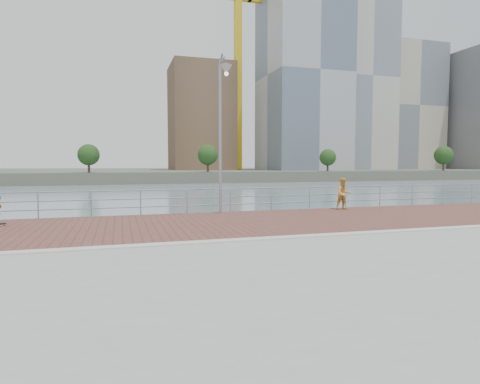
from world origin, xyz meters
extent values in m
plane|color=slate|center=(0.00, 0.00, -2.00)|extent=(400.00, 400.00, 0.00)
cube|color=gray|center=(0.00, -5.00, -1.00)|extent=(40.00, 24.00, 2.00)
cube|color=brown|center=(0.00, 3.60, 0.01)|extent=(40.00, 6.80, 0.02)
cube|color=#B7B5AD|center=(0.00, 0.00, 0.03)|extent=(40.00, 0.40, 0.06)
cube|color=#4C5142|center=(0.00, 122.50, -0.75)|extent=(320.00, 95.00, 2.50)
cylinder|color=#8C9EA8|center=(-7.18, 7.00, 0.55)|extent=(0.06, 0.06, 1.10)
cylinder|color=#8C9EA8|center=(-5.13, 7.00, 0.55)|extent=(0.06, 0.06, 1.10)
cylinder|color=#8C9EA8|center=(-3.08, 7.00, 0.55)|extent=(0.06, 0.06, 1.10)
cylinder|color=#8C9EA8|center=(-1.03, 7.00, 0.55)|extent=(0.06, 0.06, 1.10)
cylinder|color=#8C9EA8|center=(1.03, 7.00, 0.55)|extent=(0.06, 0.06, 1.10)
cylinder|color=#8C9EA8|center=(3.08, 7.00, 0.55)|extent=(0.06, 0.06, 1.10)
cylinder|color=#8C9EA8|center=(5.13, 7.00, 0.55)|extent=(0.06, 0.06, 1.10)
cylinder|color=#8C9EA8|center=(7.18, 7.00, 0.55)|extent=(0.06, 0.06, 1.10)
cylinder|color=#8C9EA8|center=(9.24, 7.00, 0.55)|extent=(0.06, 0.06, 1.10)
cylinder|color=#8C9EA8|center=(11.29, 7.00, 0.55)|extent=(0.06, 0.06, 1.10)
cylinder|color=#8C9EA8|center=(13.34, 7.00, 0.55)|extent=(0.06, 0.06, 1.10)
cylinder|color=#8C9EA8|center=(15.39, 7.00, 0.55)|extent=(0.06, 0.06, 1.10)
cylinder|color=#8C9EA8|center=(0.00, 7.00, 1.10)|extent=(39.00, 0.05, 0.05)
cylinder|color=#8C9EA8|center=(0.00, 7.00, 0.73)|extent=(39.00, 0.05, 0.05)
cylinder|color=#8C9EA8|center=(0.00, 7.00, 0.36)|extent=(39.00, 0.05, 0.05)
cylinder|color=gray|center=(0.42, 6.50, 3.35)|extent=(0.13, 0.13, 6.69)
cylinder|color=gray|center=(0.42, 5.94, 6.69)|extent=(0.08, 1.12, 0.08)
cone|color=#B2B2AD|center=(0.42, 5.38, 6.47)|extent=(0.49, 0.49, 0.39)
cylinder|color=beige|center=(-8.06, 5.08, 0.05)|extent=(0.08, 0.07, 0.07)
cylinder|color=beige|center=(-8.13, 5.22, 0.05)|extent=(0.08, 0.07, 0.07)
imported|color=gold|center=(6.61, 6.27, 0.80)|extent=(0.82, 0.67, 1.57)
cube|color=gold|center=(30.00, 104.00, 25.50)|extent=(2.00, 2.00, 50.00)
cube|color=gold|center=(39.00, 104.00, 50.50)|extent=(12.00, 1.40, 1.40)
cube|color=brown|center=(20.00, 110.00, 16.20)|extent=(18.00, 18.00, 31.41)
cube|color=#9E9EA3|center=(48.00, 98.00, 27.65)|extent=(22.00, 22.00, 54.31)
cube|color=#B2ADA3|center=(72.00, 108.00, 29.75)|extent=(20.00, 20.00, 58.51)
cube|color=#ADA38E|center=(95.00, 115.00, 22.44)|extent=(24.00, 22.00, 43.88)
cylinder|color=#473323|center=(-10.00, 77.00, 2.21)|extent=(0.50, 0.50, 3.41)
sphere|color=#193814|center=(-10.00, 77.00, 4.16)|extent=(4.39, 4.39, 4.39)
cylinder|color=#473323|center=(15.00, 77.00, 2.27)|extent=(0.50, 0.50, 3.55)
sphere|color=#193814|center=(15.00, 77.00, 4.30)|extent=(4.56, 4.56, 4.56)
cylinder|color=#473323|center=(45.00, 77.00, 2.08)|extent=(0.50, 0.50, 3.16)
sphere|color=#193814|center=(45.00, 77.00, 3.88)|extent=(4.06, 4.06, 4.06)
cylinder|color=#473323|center=(80.00, 77.00, 2.42)|extent=(0.50, 0.50, 3.85)
sphere|color=#193814|center=(80.00, 77.00, 4.62)|extent=(4.95, 4.95, 4.95)
camera|label=1|loc=(-3.93, -11.10, 2.26)|focal=30.00mm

